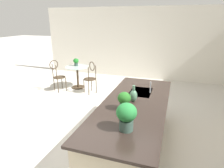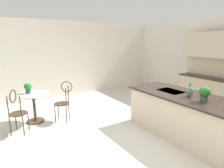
{
  "view_description": "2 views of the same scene",
  "coord_description": "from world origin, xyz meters",
  "px_view_note": "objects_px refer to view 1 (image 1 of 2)",
  "views": [
    {
      "loc": [
        3.23,
        1.43,
        2.26
      ],
      "look_at": [
        -0.73,
        0.11,
        0.85
      ],
      "focal_mm": 31.01,
      "sensor_mm": 36.0,
      "label": 1
    },
    {
      "loc": [
        2.49,
        -2.51,
        2.04
      ],
      "look_at": [
        -1.03,
        -0.22,
        1.06
      ],
      "focal_mm": 30.55,
      "sensor_mm": 36.0,
      "label": 2
    }
  ],
  "objects_px": {
    "bistro_table": "(78,75)",
    "potted_plant_counter_far": "(126,115)",
    "vase_on_counter": "(133,95)",
    "chair_by_island": "(91,76)",
    "chair_near_window": "(57,74)",
    "potted_plant_on_table": "(76,62)",
    "potted_plant_counter_near": "(124,100)"
  },
  "relations": [
    {
      "from": "potted_plant_counter_far",
      "to": "potted_plant_counter_near",
      "type": "bearing_deg",
      "value": -162.24
    },
    {
      "from": "chair_by_island",
      "to": "potted_plant_on_table",
      "type": "xyz_separation_m",
      "value": [
        -0.46,
        -0.74,
        0.31
      ]
    },
    {
      "from": "potted_plant_on_table",
      "to": "vase_on_counter",
      "type": "height_order",
      "value": "vase_on_counter"
    },
    {
      "from": "bistro_table",
      "to": "potted_plant_on_table",
      "type": "bearing_deg",
      "value": -139.83
    },
    {
      "from": "potted_plant_counter_far",
      "to": "potted_plant_counter_near",
      "type": "xyz_separation_m",
      "value": [
        -0.55,
        -0.18,
        -0.04
      ]
    },
    {
      "from": "potted_plant_on_table",
      "to": "potted_plant_counter_far",
      "type": "height_order",
      "value": "potted_plant_counter_far"
    },
    {
      "from": "chair_by_island",
      "to": "potted_plant_on_table",
      "type": "distance_m",
      "value": 0.92
    },
    {
      "from": "potted_plant_on_table",
      "to": "vase_on_counter",
      "type": "relative_size",
      "value": 0.88
    },
    {
      "from": "potted_plant_counter_far",
      "to": "potted_plant_counter_near",
      "type": "relative_size",
      "value": 1.27
    },
    {
      "from": "chair_near_window",
      "to": "chair_by_island",
      "type": "xyz_separation_m",
      "value": [
        -0.15,
        1.1,
        0.0
      ]
    },
    {
      "from": "potted_plant_counter_far",
      "to": "vase_on_counter",
      "type": "bearing_deg",
      "value": -173.12
    },
    {
      "from": "bistro_table",
      "to": "potted_plant_counter_far",
      "type": "relative_size",
      "value": 2.19
    },
    {
      "from": "chair_near_window",
      "to": "vase_on_counter",
      "type": "height_order",
      "value": "vase_on_counter"
    },
    {
      "from": "potted_plant_counter_far",
      "to": "bistro_table",
      "type": "bearing_deg",
      "value": -143.58
    },
    {
      "from": "bistro_table",
      "to": "chair_by_island",
      "type": "bearing_deg",
      "value": 61.75
    },
    {
      "from": "chair_by_island",
      "to": "potted_plant_counter_far",
      "type": "relative_size",
      "value": 2.85
    },
    {
      "from": "potted_plant_on_table",
      "to": "vase_on_counter",
      "type": "bearing_deg",
      "value": 43.4
    },
    {
      "from": "potted_plant_counter_far",
      "to": "vase_on_counter",
      "type": "relative_size",
      "value": 1.27
    },
    {
      "from": "chair_near_window",
      "to": "potted_plant_counter_near",
      "type": "xyz_separation_m",
      "value": [
        2.47,
        2.87,
        0.51
      ]
    },
    {
      "from": "chair_near_window",
      "to": "chair_by_island",
      "type": "height_order",
      "value": "same"
    },
    {
      "from": "chair_by_island",
      "to": "vase_on_counter",
      "type": "height_order",
      "value": "vase_on_counter"
    },
    {
      "from": "chair_by_island",
      "to": "potted_plant_counter_far",
      "type": "bearing_deg",
      "value": 31.56
    },
    {
      "from": "vase_on_counter",
      "to": "potted_plant_on_table",
      "type": "bearing_deg",
      "value": -136.6
    },
    {
      "from": "chair_by_island",
      "to": "bistro_table",
      "type": "bearing_deg",
      "value": -118.25
    },
    {
      "from": "chair_by_island",
      "to": "vase_on_counter",
      "type": "relative_size",
      "value": 3.62
    },
    {
      "from": "bistro_table",
      "to": "chair_by_island",
      "type": "distance_m",
      "value": 0.75
    },
    {
      "from": "potted_plant_on_table",
      "to": "potted_plant_counter_far",
      "type": "relative_size",
      "value": 0.69
    },
    {
      "from": "potted_plant_counter_near",
      "to": "potted_plant_counter_far",
      "type": "bearing_deg",
      "value": 17.76
    },
    {
      "from": "chair_near_window",
      "to": "potted_plant_on_table",
      "type": "relative_size",
      "value": 4.11
    },
    {
      "from": "bistro_table",
      "to": "potted_plant_counter_far",
      "type": "xyz_separation_m",
      "value": [
        3.52,
        2.6,
        0.68
      ]
    },
    {
      "from": "potted_plant_counter_near",
      "to": "potted_plant_on_table",
      "type": "bearing_deg",
      "value": -140.78
    },
    {
      "from": "chair_near_window",
      "to": "potted_plant_counter_near",
      "type": "height_order",
      "value": "potted_plant_counter_near"
    }
  ]
}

